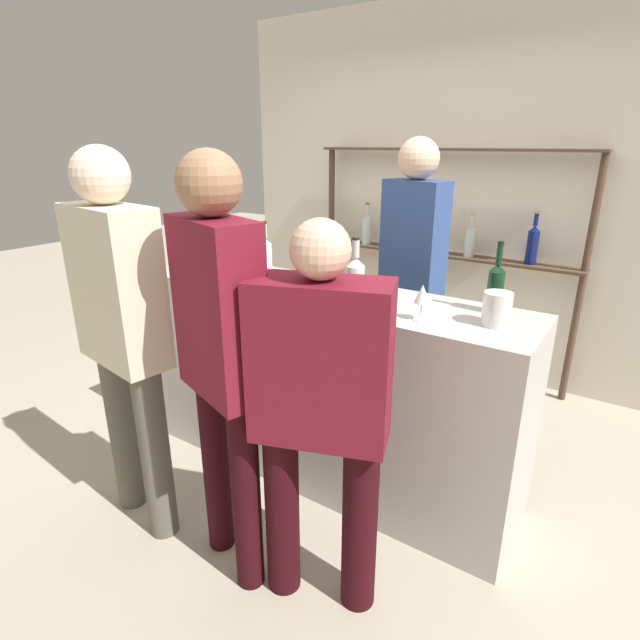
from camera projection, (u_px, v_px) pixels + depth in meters
The scene contains 16 objects.
ground_plane at pixel (320, 467), 2.93m from camera, with size 16.00×16.00×0.00m, color #B2A893.
bar_counter at pixel (320, 384), 2.74m from camera, with size 2.18×0.53×1.08m, color #B7B2AD.
back_wall at pixel (454, 195), 3.91m from camera, with size 3.78×0.12×2.80m, color beige.
back_shelf at pixel (442, 229), 3.85m from camera, with size 2.09×0.18×1.75m.
counter_bottle_0 at pixel (222, 245), 3.08m from camera, with size 0.08×0.08×0.31m.
counter_bottle_1 at pixel (265, 257), 2.75m from camera, with size 0.08×0.08×0.32m.
counter_bottle_2 at pixel (203, 254), 2.79m from camera, with size 0.09×0.09×0.32m.
counter_bottle_3 at pixel (355, 280), 2.27m from camera, with size 0.09×0.09×0.32m.
counter_bottle_4 at pixel (496, 286), 2.20m from camera, with size 0.07×0.07×0.32m.
wine_glass at pixel (422, 295), 2.10m from camera, with size 0.07×0.07×0.16m.
ice_bucket at pixel (249, 254), 2.91m from camera, with size 0.19×0.19×0.20m.
cork_jar at pixel (497, 309), 2.05m from camera, with size 0.12×0.12×0.14m.
customer_center at pixel (221, 344), 1.91m from camera, with size 0.46×0.31×1.78m.
customer_left at pixel (121, 322), 2.20m from camera, with size 0.51×0.28×1.79m.
customer_right at pixel (320, 403), 1.82m from camera, with size 0.54×0.38×1.57m.
server_behind_counter at pixel (412, 261), 3.06m from camera, with size 0.42×0.26×1.83m.
Camera 1 is at (1.38, -2.04, 1.80)m, focal length 28.00 mm.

